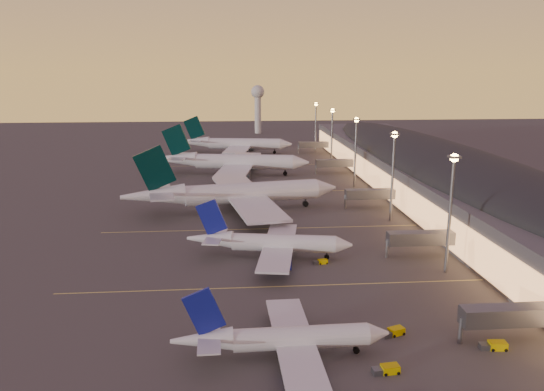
# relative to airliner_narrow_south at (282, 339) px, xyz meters

# --- Properties ---
(ground) EXTENTS (700.00, 700.00, 0.00)m
(ground) POSITION_rel_airliner_narrow_south_xyz_m (2.79, 31.92, -3.08)
(ground) COLOR #413E3C
(airliner_narrow_south) EXTENTS (33.28, 29.64, 11.92)m
(airliner_narrow_south) POSITION_rel_airliner_narrow_south_xyz_m (0.00, 0.00, 0.00)
(airliner_narrow_south) COLOR silver
(airliner_narrow_south) RESTS_ON ground
(airliner_narrow_north) EXTENTS (38.56, 34.85, 13.80)m
(airliner_narrow_north) POSITION_rel_airliner_narrow_south_xyz_m (1.42, 44.04, 0.48)
(airliner_narrow_north) COLOR silver
(airliner_narrow_north) RESTS_ON ground
(airliner_wide_near) EXTENTS (66.92, 61.75, 21.47)m
(airliner_wide_near) POSITION_rel_airliner_narrow_south_xyz_m (-6.22, 86.31, 2.45)
(airliner_wide_near) COLOR silver
(airliner_wide_near) RESTS_ON ground
(airliner_wide_mid) EXTENTS (65.30, 60.20, 20.94)m
(airliner_wide_mid) POSITION_rel_airliner_narrow_south_xyz_m (-6.74, 145.50, 2.31)
(airliner_wide_mid) COLOR silver
(airliner_wide_mid) RESTS_ON ground
(airliner_wide_far) EXTENTS (60.42, 55.68, 19.37)m
(airliner_wide_far) POSITION_rel_airliner_narrow_south_xyz_m (-4.46, 203.03, 1.90)
(airliner_wide_far) COLOR silver
(airliner_wide_far) RESTS_ON ground
(terminal_building) EXTENTS (56.35, 255.00, 17.46)m
(terminal_building) POSITION_rel_airliner_narrow_south_xyz_m (64.63, 104.39, 5.70)
(terminal_building) COLOR #4B4A50
(terminal_building) RESTS_ON ground
(light_masts) EXTENTS (2.20, 217.20, 25.90)m
(light_masts) POSITION_rel_airliner_narrow_south_xyz_m (38.79, 96.92, 14.47)
(light_masts) COLOR slate
(light_masts) RESTS_ON ground
(radar_tower) EXTENTS (9.00, 9.00, 32.50)m
(radar_tower) POSITION_rel_airliner_narrow_south_xyz_m (12.79, 291.92, 18.79)
(radar_tower) COLOR silver
(radar_tower) RESTS_ON ground
(lane_markings) EXTENTS (90.00, 180.36, 0.00)m
(lane_markings) POSITION_rel_airliner_narrow_south_xyz_m (2.79, 71.92, -3.07)
(lane_markings) COLOR #D8C659
(lane_markings) RESTS_ON ground
(baggage_tug_a) EXTENTS (4.07, 2.01, 1.17)m
(baggage_tug_a) POSITION_rel_airliner_narrow_south_xyz_m (14.65, -5.50, -2.55)
(baggage_tug_a) COLOR #D1B700
(baggage_tug_a) RESTS_ON ground
(baggage_tug_b) EXTENTS (4.26, 2.09, 1.23)m
(baggage_tug_b) POSITION_rel_airliner_narrow_south_xyz_m (33.40, -0.30, -2.52)
(baggage_tug_b) COLOR #D1B700
(baggage_tug_b) RESTS_ON ground
(baggage_tug_c) EXTENTS (3.43, 1.85, 0.97)m
(baggage_tug_c) POSITION_rel_airliner_narrow_south_xyz_m (12.75, 39.00, -2.64)
(baggage_tug_c) COLOR #D1B700
(baggage_tug_c) RESTS_ON ground
(baggage_tug_d) EXTENTS (4.22, 2.83, 1.17)m
(baggage_tug_d) POSITION_rel_airliner_narrow_south_xyz_m (19.08, 5.40, -2.55)
(baggage_tug_d) COLOR #D1B700
(baggage_tug_d) RESTS_ON ground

